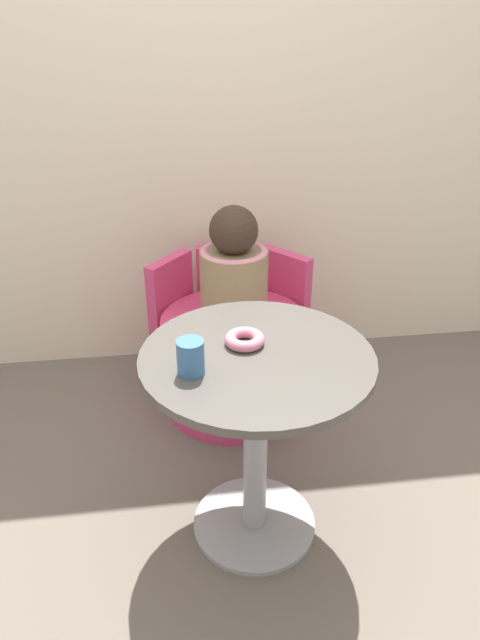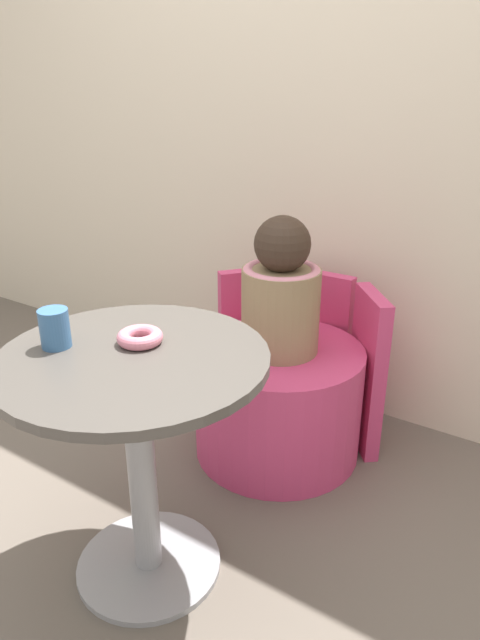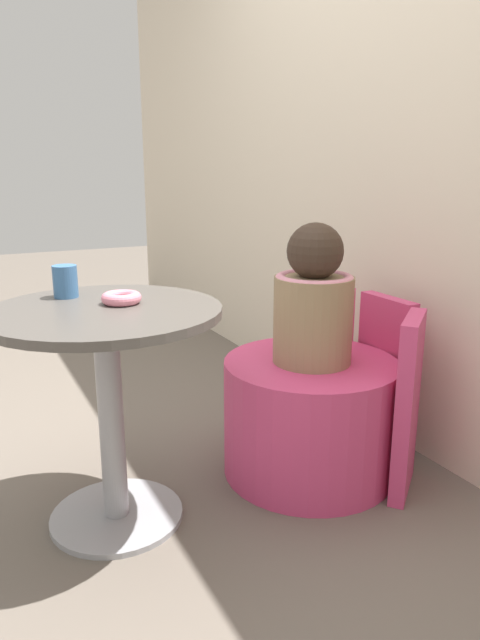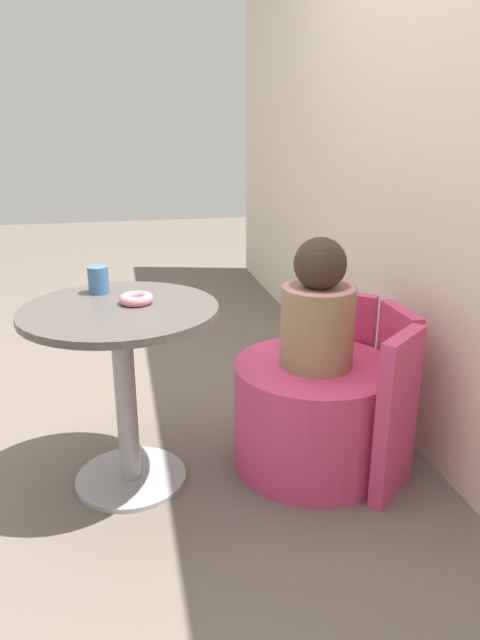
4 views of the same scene
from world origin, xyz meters
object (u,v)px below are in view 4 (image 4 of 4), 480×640
at_px(cup, 98,280).
at_px(tub_chair, 313,414).
at_px(donut, 136,299).
at_px(child_figure, 318,310).
at_px(round_table, 123,359).

bearing_deg(cup, tub_chair, 74.79).
height_order(tub_chair, cup, cup).
relative_size(tub_chair, donut, 5.24).
bearing_deg(cup, child_figure, 74.79).
distance_m(child_figure, cup, 0.77).
bearing_deg(child_figure, donut, -94.23).
height_order(child_figure, donut, child_figure).
distance_m(donut, cup, 0.20).
distance_m(round_table, tub_chair, 0.73).
bearing_deg(cup, round_table, 20.09).
distance_m(tub_chair, donut, 0.78).
bearing_deg(tub_chair, round_table, -91.66).
xyz_separation_m(tub_chair, cup, (-0.20, -0.74, 0.50)).
relative_size(round_table, cup, 6.90).
bearing_deg(round_table, child_figure, 88.34).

